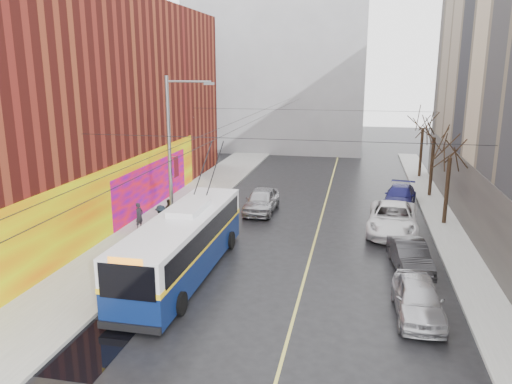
{
  "coord_description": "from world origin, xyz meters",
  "views": [
    {
      "loc": [
        3.63,
        -14.99,
        9.34
      ],
      "look_at": [
        -1.49,
        9.69,
        3.1
      ],
      "focal_mm": 35.0,
      "sensor_mm": 36.0,
      "label": 1
    }
  ],
  "objects_px": {
    "parked_car_b": "(410,256)",
    "tree_near": "(451,145)",
    "parked_car_c": "(393,218)",
    "tree_far": "(424,119)",
    "parked_car_a": "(418,298)",
    "parked_car_d": "(400,196)",
    "tree_mid": "(435,127)",
    "pedestrian_a": "(139,216)",
    "trolleybus": "(183,243)",
    "pedestrian_b": "(170,212)",
    "streetlight_pole": "(172,155)",
    "following_car": "(262,200)",
    "pedestrian_c": "(161,220)"
  },
  "relations": [
    {
      "from": "parked_car_b",
      "to": "tree_near",
      "type": "bearing_deg",
      "value": 62.41
    },
    {
      "from": "parked_car_c",
      "to": "parked_car_b",
      "type": "bearing_deg",
      "value": -80.76
    },
    {
      "from": "tree_far",
      "to": "parked_car_a",
      "type": "relative_size",
      "value": 1.5
    },
    {
      "from": "parked_car_c",
      "to": "parked_car_d",
      "type": "bearing_deg",
      "value": 86.39
    },
    {
      "from": "tree_mid",
      "to": "pedestrian_a",
      "type": "relative_size",
      "value": 4.2
    },
    {
      "from": "parked_car_a",
      "to": "trolleybus",
      "type": "bearing_deg",
      "value": 166.8
    },
    {
      "from": "tree_mid",
      "to": "tree_far",
      "type": "height_order",
      "value": "tree_mid"
    },
    {
      "from": "tree_mid",
      "to": "pedestrian_b",
      "type": "distance_m",
      "value": 20.02
    },
    {
      "from": "pedestrian_a",
      "to": "streetlight_pole",
      "type": "bearing_deg",
      "value": -96.69
    },
    {
      "from": "tree_far",
      "to": "tree_mid",
      "type": "bearing_deg",
      "value": -90.0
    },
    {
      "from": "tree_near",
      "to": "pedestrian_a",
      "type": "distance_m",
      "value": 18.87
    },
    {
      "from": "parked_car_a",
      "to": "parked_car_d",
      "type": "bearing_deg",
      "value": 86.45
    },
    {
      "from": "streetlight_pole",
      "to": "following_car",
      "type": "height_order",
      "value": "streetlight_pole"
    },
    {
      "from": "following_car",
      "to": "tree_far",
      "type": "bearing_deg",
      "value": 50.48
    },
    {
      "from": "tree_near",
      "to": "tree_mid",
      "type": "relative_size",
      "value": 0.96
    },
    {
      "from": "parked_car_c",
      "to": "pedestrian_c",
      "type": "height_order",
      "value": "pedestrian_c"
    },
    {
      "from": "parked_car_c",
      "to": "tree_near",
      "type": "bearing_deg",
      "value": 36.98
    },
    {
      "from": "trolleybus",
      "to": "parked_car_b",
      "type": "distance_m",
      "value": 10.73
    },
    {
      "from": "pedestrian_a",
      "to": "trolleybus",
      "type": "bearing_deg",
      "value": -124.19
    },
    {
      "from": "tree_mid",
      "to": "parked_car_c",
      "type": "height_order",
      "value": "tree_mid"
    },
    {
      "from": "pedestrian_c",
      "to": "tree_near",
      "type": "bearing_deg",
      "value": -128.21
    },
    {
      "from": "streetlight_pole",
      "to": "trolleybus",
      "type": "distance_m",
      "value": 5.9
    },
    {
      "from": "tree_mid",
      "to": "pedestrian_c",
      "type": "bearing_deg",
      "value": -141.66
    },
    {
      "from": "tree_mid",
      "to": "pedestrian_c",
      "type": "distance_m",
      "value": 20.93
    },
    {
      "from": "tree_near",
      "to": "parked_car_b",
      "type": "relative_size",
      "value": 1.53
    },
    {
      "from": "tree_far",
      "to": "parked_car_d",
      "type": "bearing_deg",
      "value": -103.23
    },
    {
      "from": "parked_car_d",
      "to": "pedestrian_a",
      "type": "relative_size",
      "value": 3.08
    },
    {
      "from": "pedestrian_a",
      "to": "tree_far",
      "type": "bearing_deg",
      "value": -28.09
    },
    {
      "from": "parked_car_c",
      "to": "following_car",
      "type": "distance_m",
      "value": 8.74
    },
    {
      "from": "tree_mid",
      "to": "trolleybus",
      "type": "height_order",
      "value": "tree_mid"
    },
    {
      "from": "parked_car_d",
      "to": "following_car",
      "type": "bearing_deg",
      "value": -150.75
    },
    {
      "from": "parked_car_a",
      "to": "following_car",
      "type": "relative_size",
      "value": 0.93
    },
    {
      "from": "streetlight_pole",
      "to": "tree_near",
      "type": "height_order",
      "value": "streetlight_pole"
    },
    {
      "from": "tree_near",
      "to": "trolleybus",
      "type": "distance_m",
      "value": 17.05
    },
    {
      "from": "tree_near",
      "to": "parked_car_d",
      "type": "bearing_deg",
      "value": 121.29
    },
    {
      "from": "parked_car_b",
      "to": "pedestrian_a",
      "type": "height_order",
      "value": "pedestrian_a"
    },
    {
      "from": "parked_car_c",
      "to": "pedestrian_a",
      "type": "distance_m",
      "value": 14.84
    },
    {
      "from": "trolleybus",
      "to": "following_car",
      "type": "distance_m",
      "value": 11.12
    },
    {
      "from": "tree_near",
      "to": "parked_car_d",
      "type": "height_order",
      "value": "tree_near"
    },
    {
      "from": "parked_car_d",
      "to": "following_car",
      "type": "height_order",
      "value": "following_car"
    },
    {
      "from": "streetlight_pole",
      "to": "parked_car_b",
      "type": "relative_size",
      "value": 2.15
    },
    {
      "from": "parked_car_c",
      "to": "parked_car_a",
      "type": "bearing_deg",
      "value": -83.71
    },
    {
      "from": "parked_car_c",
      "to": "pedestrian_c",
      "type": "bearing_deg",
      "value": -159.84
    },
    {
      "from": "trolleybus",
      "to": "pedestrian_c",
      "type": "relative_size",
      "value": 6.63
    },
    {
      "from": "parked_car_c",
      "to": "pedestrian_a",
      "type": "bearing_deg",
      "value": -164.42
    },
    {
      "from": "trolleybus",
      "to": "pedestrian_b",
      "type": "height_order",
      "value": "trolleybus"
    },
    {
      "from": "parked_car_c",
      "to": "pedestrian_b",
      "type": "relative_size",
      "value": 3.72
    },
    {
      "from": "parked_car_a",
      "to": "following_car",
      "type": "xyz_separation_m",
      "value": [
        -8.69,
        13.02,
        0.06
      ]
    },
    {
      "from": "tree_far",
      "to": "pedestrian_a",
      "type": "distance_m",
      "value": 26.31
    },
    {
      "from": "pedestrian_a",
      "to": "tree_mid",
      "type": "bearing_deg",
      "value": -41.01
    }
  ]
}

